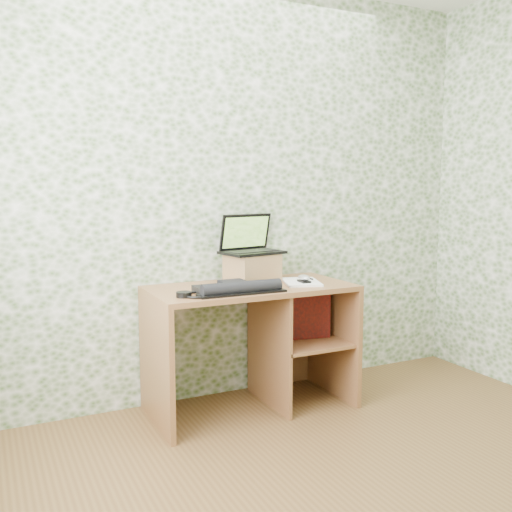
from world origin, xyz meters
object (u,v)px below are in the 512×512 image
riser (252,268)px  keyboard (237,288)px  laptop (250,244)px  desk (260,328)px  notepad (301,282)px

riser → keyboard: 0.38m
riser → laptop: 0.15m
riser → keyboard: size_ratio=0.57×
desk → laptop: laptop is taller
riser → keyboard: bearing=-128.9°
laptop → riser: bearing=-100.8°
keyboard → desk: bearing=37.3°
keyboard → notepad: size_ratio=1.72×
desk → notepad: size_ratio=4.09×
riser → notepad: (0.24, -0.19, -0.08)m
laptop → keyboard: 0.45m
riser → keyboard: riser is taller
desk → riser: size_ratio=4.20×
notepad → desk: bearing=-179.6°
desk → laptop: 0.52m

